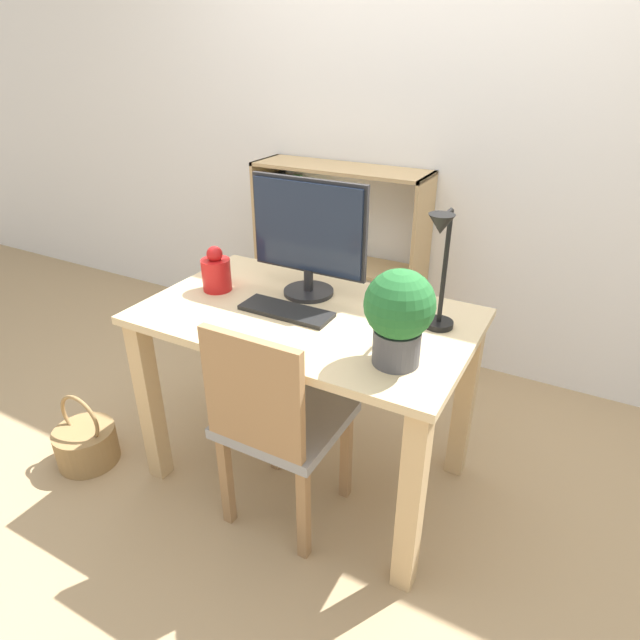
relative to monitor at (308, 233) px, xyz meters
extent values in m
plane|color=tan|center=(0.08, -0.15, -0.99)|extent=(10.00, 10.00, 0.00)
cube|color=white|center=(0.08, 1.04, 0.31)|extent=(8.00, 0.05, 2.60)
cube|color=#D8BC8C|center=(0.08, -0.15, -0.26)|extent=(1.19, 0.72, 0.03)
cube|color=tan|center=(-0.46, -0.46, -0.63)|extent=(0.07, 0.07, 0.71)
cube|color=tan|center=(0.61, -0.46, -0.63)|extent=(0.07, 0.07, 0.71)
cube|color=tan|center=(-0.46, 0.15, -0.63)|extent=(0.07, 0.07, 0.71)
cube|color=tan|center=(0.61, 0.15, -0.63)|extent=(0.07, 0.07, 0.71)
cylinder|color=#232326|center=(0.00, 0.00, -0.24)|extent=(0.19, 0.19, 0.02)
cylinder|color=#232326|center=(0.00, 0.00, -0.19)|extent=(0.04, 0.04, 0.09)
cube|color=#232326|center=(0.00, 0.00, 0.02)|extent=(0.47, 0.02, 0.35)
cube|color=#192338|center=(0.00, 0.00, 0.02)|extent=(0.44, 0.03, 0.33)
cube|color=black|center=(0.01, -0.19, -0.24)|extent=(0.34, 0.12, 0.02)
cylinder|color=red|center=(-0.33, -0.14, -0.18)|extent=(0.11, 0.11, 0.13)
sphere|color=red|center=(-0.33, -0.14, -0.10)|extent=(0.06, 0.06, 0.06)
cylinder|color=black|center=(0.52, -0.02, -0.23)|extent=(0.10, 0.10, 0.02)
cylinder|color=black|center=(0.52, -0.02, -0.03)|extent=(0.02, 0.02, 0.39)
cylinder|color=black|center=(0.52, -0.07, 0.16)|extent=(0.01, 0.10, 0.01)
cone|color=black|center=(0.52, -0.12, 0.14)|extent=(0.08, 0.08, 0.06)
cylinder|color=#4C4C51|center=(0.48, -0.31, -0.19)|extent=(0.14, 0.14, 0.11)
sphere|color=#23662D|center=(0.48, -0.31, -0.05)|extent=(0.21, 0.21, 0.21)
cube|color=gray|center=(0.11, -0.36, -0.57)|extent=(0.40, 0.40, 0.04)
cube|color=#9E754C|center=(0.11, -0.54, -0.35)|extent=(0.36, 0.03, 0.40)
cube|color=#9E754C|center=(-0.05, -0.52, -0.79)|extent=(0.04, 0.04, 0.40)
cube|color=#9E754C|center=(0.27, -0.52, -0.79)|extent=(0.04, 0.04, 0.40)
cube|color=#9E754C|center=(-0.05, -0.20, -0.79)|extent=(0.04, 0.04, 0.40)
cube|color=#9E754C|center=(0.27, -0.20, -0.79)|extent=(0.04, 0.04, 0.40)
cube|color=tan|center=(-0.77, 0.87, -0.46)|extent=(0.02, 0.28, 1.05)
cube|color=tan|center=(0.16, 0.87, -0.46)|extent=(0.02, 0.28, 1.05)
cube|color=tan|center=(-0.30, 0.87, -0.98)|extent=(0.95, 0.28, 0.02)
cube|color=tan|center=(-0.30, 0.87, 0.05)|extent=(0.95, 0.28, 0.02)
cube|color=tan|center=(-0.30, 0.87, -0.46)|extent=(0.91, 0.28, 0.02)
cube|color=navy|center=(-0.73, 0.87, -0.79)|extent=(0.04, 0.24, 0.37)
cube|color=red|center=(-0.66, 0.87, -0.78)|extent=(0.07, 0.24, 0.38)
cube|color=#2D7F38|center=(-0.59, 0.87, -0.78)|extent=(0.05, 0.24, 0.38)
cube|color=black|center=(-0.52, 0.87, -0.81)|extent=(0.06, 0.24, 0.31)
cube|color=black|center=(-0.47, 0.87, -0.83)|extent=(0.04, 0.24, 0.28)
cube|color=black|center=(-0.73, 0.87, -0.24)|extent=(0.04, 0.24, 0.43)
cube|color=orange|center=(-0.68, 0.87, -0.26)|extent=(0.04, 0.24, 0.39)
cube|color=#2D7F38|center=(-0.63, 0.87, -0.25)|extent=(0.05, 0.24, 0.42)
cylinder|color=#997547|center=(-0.79, -0.55, -0.91)|extent=(0.25, 0.25, 0.16)
torus|color=#997547|center=(-0.79, -0.55, -0.76)|extent=(0.22, 0.02, 0.22)
camera|label=1|loc=(0.94, -1.64, 0.61)|focal=30.00mm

